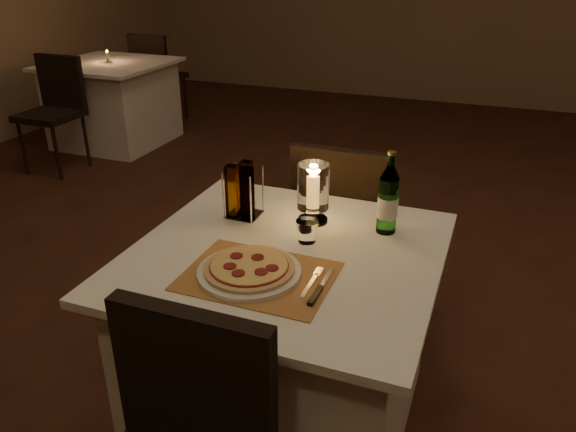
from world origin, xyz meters
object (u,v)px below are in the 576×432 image
(chair_far, at_px, (343,217))
(plate, at_px, (249,272))
(pizza, at_px, (249,267))
(main_table, at_px, (286,340))
(water_bottle, at_px, (388,200))
(tumbler, at_px, (307,231))
(hurricane_candle, at_px, (313,188))
(neighbor_table_left, at_px, (114,103))

(chair_far, bearing_deg, plate, -93.20)
(chair_far, distance_m, pizza, 0.92)
(main_table, xyz_separation_m, water_bottle, (0.28, 0.26, 0.49))
(main_table, bearing_deg, tumbler, 64.58)
(plate, height_order, tumbler, tumbler)
(water_bottle, bearing_deg, hurricane_candle, -177.35)
(main_table, xyz_separation_m, hurricane_candle, (0.01, 0.25, 0.50))
(plate, relative_size, pizza, 1.14)
(pizza, distance_m, hurricane_candle, 0.44)
(pizza, bearing_deg, chair_far, 86.81)
(tumbler, bearing_deg, water_bottle, 36.11)
(pizza, relative_size, water_bottle, 0.94)
(hurricane_candle, bearing_deg, water_bottle, 2.65)
(water_bottle, xyz_separation_m, neighbor_table_left, (-3.01, 2.41, -0.49))
(tumbler, distance_m, hurricane_candle, 0.19)
(hurricane_candle, bearing_deg, main_table, -92.06)
(pizza, xyz_separation_m, neighbor_table_left, (-2.69, 2.85, -0.39))
(hurricane_candle, bearing_deg, pizza, -97.81)
(pizza, xyz_separation_m, water_bottle, (0.33, 0.44, 0.09))
(main_table, bearing_deg, chair_far, 90.00)
(chair_far, bearing_deg, tumbler, -86.11)
(chair_far, height_order, pizza, chair_far)
(water_bottle, xyz_separation_m, hurricane_candle, (-0.27, -0.01, 0.01))
(pizza, distance_m, water_bottle, 0.56)
(main_table, distance_m, pizza, 0.44)
(tumbler, distance_m, water_bottle, 0.30)
(plate, relative_size, neighbor_table_left, 0.32)
(plate, distance_m, hurricane_candle, 0.45)
(chair_far, xyz_separation_m, water_bottle, (0.28, -0.45, 0.31))
(tumbler, bearing_deg, neighbor_table_left, 137.14)
(plate, height_order, neighbor_table_left, plate)
(main_table, relative_size, neighbor_table_left, 1.00)
(main_table, height_order, pizza, pizza)
(chair_far, relative_size, neighbor_table_left, 0.90)
(main_table, distance_m, tumbler, 0.42)
(main_table, xyz_separation_m, tumbler, (0.04, 0.09, 0.40))
(main_table, relative_size, chair_far, 1.11)
(pizza, xyz_separation_m, tumbler, (0.09, 0.27, 0.01))
(chair_far, relative_size, water_bottle, 3.02)
(hurricane_candle, height_order, neighbor_table_left, hurricane_candle)
(plate, bearing_deg, water_bottle, 53.38)
(main_table, relative_size, tumbler, 12.85)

